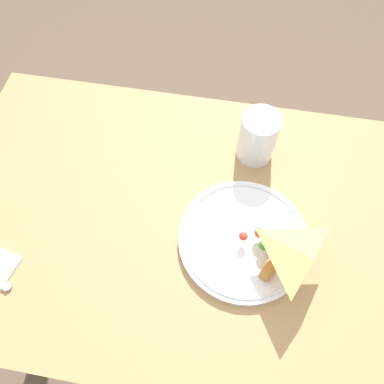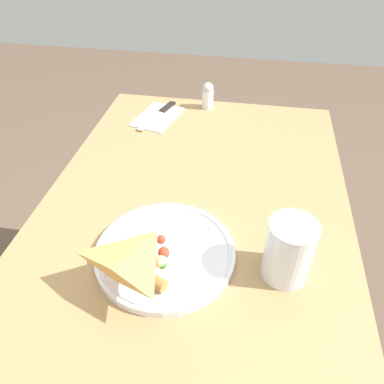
{
  "view_description": "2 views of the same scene",
  "coord_description": "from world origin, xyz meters",
  "px_view_note": "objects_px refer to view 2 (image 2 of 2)",
  "views": [
    {
      "loc": [
        0.01,
        -0.32,
        1.47
      ],
      "look_at": [
        -0.05,
        0.03,
        0.81
      ],
      "focal_mm": 35.0,
      "sensor_mm": 36.0,
      "label": 1
    },
    {
      "loc": [
        0.53,
        0.1,
        1.3
      ],
      "look_at": [
        -0.06,
        -0.0,
        0.79
      ],
      "focal_mm": 35.0,
      "sensor_mm": 36.0,
      "label": 2
    }
  ],
  "objects_px": {
    "dining_table": "(188,266)",
    "milk_glass": "(288,252)",
    "butter_knife": "(159,114)",
    "plate_pizza": "(164,253)",
    "napkin_folded": "(157,117)",
    "salt_shaker": "(208,95)"
  },
  "relations": [
    {
      "from": "dining_table",
      "to": "milk_glass",
      "type": "relative_size",
      "value": 9.65
    },
    {
      "from": "butter_knife",
      "to": "salt_shaker",
      "type": "relative_size",
      "value": 2.29
    },
    {
      "from": "plate_pizza",
      "to": "milk_glass",
      "type": "xyz_separation_m",
      "value": [
        -0.0,
        0.23,
        0.04
      ]
    },
    {
      "from": "milk_glass",
      "to": "salt_shaker",
      "type": "xyz_separation_m",
      "value": [
        -0.62,
        -0.23,
        -0.02
      ]
    },
    {
      "from": "dining_table",
      "to": "milk_glass",
      "type": "xyz_separation_m",
      "value": [
        0.07,
        0.19,
        0.17
      ]
    },
    {
      "from": "dining_table",
      "to": "napkin_folded",
      "type": "height_order",
      "value": "napkin_folded"
    },
    {
      "from": "napkin_folded",
      "to": "plate_pizza",
      "type": "bearing_deg",
      "value": 15.23
    },
    {
      "from": "plate_pizza",
      "to": "milk_glass",
      "type": "height_order",
      "value": "milk_glass"
    },
    {
      "from": "plate_pizza",
      "to": "napkin_folded",
      "type": "distance_m",
      "value": 0.55
    },
    {
      "from": "milk_glass",
      "to": "napkin_folded",
      "type": "relative_size",
      "value": 0.67
    },
    {
      "from": "napkin_folded",
      "to": "milk_glass",
      "type": "bearing_deg",
      "value": 35.0
    },
    {
      "from": "plate_pizza",
      "to": "salt_shaker",
      "type": "relative_size",
      "value": 3.25
    },
    {
      "from": "napkin_folded",
      "to": "salt_shaker",
      "type": "xyz_separation_m",
      "value": [
        -0.09,
        0.14,
        0.04
      ]
    },
    {
      "from": "milk_glass",
      "to": "butter_knife",
      "type": "height_order",
      "value": "milk_glass"
    },
    {
      "from": "salt_shaker",
      "to": "plate_pizza",
      "type": "bearing_deg",
      "value": 0.35
    },
    {
      "from": "salt_shaker",
      "to": "milk_glass",
      "type": "bearing_deg",
      "value": 20.37
    },
    {
      "from": "dining_table",
      "to": "plate_pizza",
      "type": "bearing_deg",
      "value": -22.83
    },
    {
      "from": "butter_knife",
      "to": "napkin_folded",
      "type": "bearing_deg",
      "value": 0.0
    },
    {
      "from": "milk_glass",
      "to": "salt_shaker",
      "type": "distance_m",
      "value": 0.66
    },
    {
      "from": "dining_table",
      "to": "milk_glass",
      "type": "bearing_deg",
      "value": 69.61
    },
    {
      "from": "napkin_folded",
      "to": "salt_shaker",
      "type": "relative_size",
      "value": 2.21
    },
    {
      "from": "milk_glass",
      "to": "butter_knife",
      "type": "distance_m",
      "value": 0.66
    }
  ]
}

